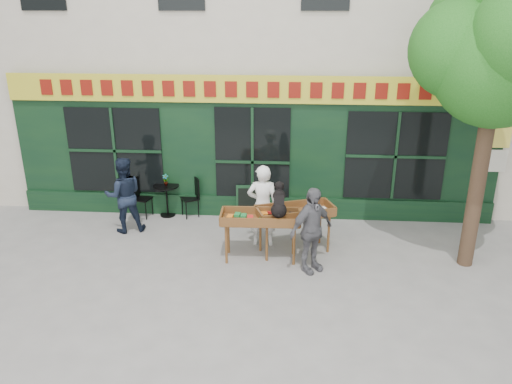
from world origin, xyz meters
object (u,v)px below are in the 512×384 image
(man_right, at_px, (311,230))
(man_left, at_px, (124,195))
(bistro_table, at_px, (167,194))
(dog, at_px, (279,199))
(book_cart_center, at_px, (261,220))
(book_cart_right, at_px, (295,214))
(woman, at_px, (263,206))

(man_right, xyz_separation_m, man_left, (-4.01, 1.48, 0.01))
(bistro_table, bearing_deg, dog, -37.14)
(man_right, bearing_deg, bistro_table, 103.96)
(man_right, bearing_deg, dog, 110.67)
(book_cart_center, height_order, book_cart_right, same)
(man_left, bearing_deg, book_cart_right, 148.11)
(book_cart_center, xyz_separation_m, woman, (0.00, 0.65, 0.04))
(book_cart_right, xyz_separation_m, bistro_table, (-3.01, 1.63, -0.28))
(bistro_table, bearing_deg, book_cart_right, -28.48)
(book_cart_center, bearing_deg, man_left, 158.55)
(woman, xyz_separation_m, man_left, (-3.05, 0.44, -0.02))
(bistro_table, height_order, man_left, man_left)
(bistro_table, relative_size, man_left, 0.45)
(book_cart_right, relative_size, bistro_table, 2.13)
(book_cart_center, xyz_separation_m, book_cart_right, (0.66, 0.36, 0.00))
(bistro_table, bearing_deg, man_left, -127.92)
(dog, distance_m, bistro_table, 3.47)
(woman, xyz_separation_m, bistro_table, (-2.35, 1.34, -0.32))
(book_cart_right, relative_size, man_left, 0.96)
(book_cart_center, xyz_separation_m, dog, (0.35, -0.05, 0.47))
(bistro_table, distance_m, man_left, 1.18)
(book_cart_center, relative_size, man_left, 0.90)
(man_left, bearing_deg, dog, 140.69)
(book_cart_center, bearing_deg, woman, 88.30)
(book_cart_center, xyz_separation_m, man_left, (-3.05, 1.09, 0.02))
(man_right, bearing_deg, book_cart_center, 117.66)
(woman, bearing_deg, man_right, 131.08)
(book_cart_right, distance_m, man_right, 0.81)
(bistro_table, bearing_deg, man_right, -35.75)
(dog, height_order, book_cart_right, dog)
(book_cart_right, bearing_deg, man_right, -88.48)
(book_cart_right, bearing_deg, bistro_table, 131.23)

